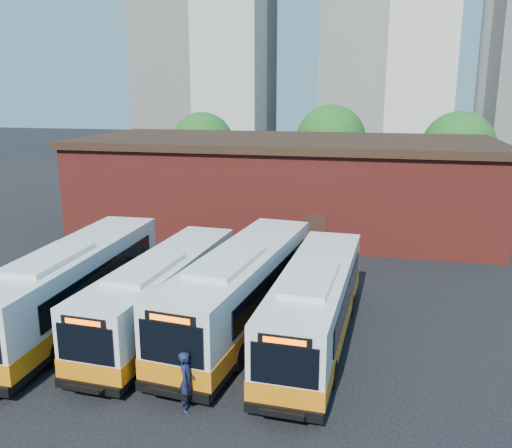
% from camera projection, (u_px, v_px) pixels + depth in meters
% --- Properties ---
extents(ground, '(220.00, 220.00, 0.00)m').
position_uv_depth(ground, '(192.00, 354.00, 20.34)').
color(ground, black).
extents(bus_west, '(2.85, 12.68, 3.44)m').
position_uv_depth(bus_west, '(72.00, 288.00, 22.70)').
color(bus_west, silver).
rests_on(bus_west, ground).
extents(bus_midwest, '(3.05, 11.66, 3.15)m').
position_uv_depth(bus_midwest, '(163.00, 296.00, 22.23)').
color(bus_midwest, silver).
rests_on(bus_midwest, ground).
extents(bus_mideast, '(4.01, 12.81, 3.44)m').
position_uv_depth(bus_mideast, '(241.00, 292.00, 22.27)').
color(bus_mideast, silver).
rests_on(bus_mideast, ground).
extents(bus_east, '(2.93, 11.83, 3.20)m').
position_uv_depth(bus_east, '(315.00, 307.00, 20.98)').
color(bus_east, silver).
rests_on(bus_east, ground).
extents(transit_worker, '(0.53, 0.75, 1.94)m').
position_uv_depth(transit_worker, '(187.00, 381.00, 16.57)').
color(transit_worker, '#131737').
rests_on(transit_worker, ground).
extents(depot_building, '(28.60, 12.60, 6.40)m').
position_uv_depth(depot_building, '(284.00, 182.00, 38.49)').
color(depot_building, maroon).
rests_on(depot_building, ground).
extents(tree_west, '(6.00, 6.00, 7.65)m').
position_uv_depth(tree_west, '(203.00, 144.00, 51.65)').
color(tree_west, '#382314').
rests_on(tree_west, ground).
extents(tree_mid, '(6.56, 6.56, 8.36)m').
position_uv_depth(tree_mid, '(331.00, 140.00, 50.88)').
color(tree_mid, '#382314').
rests_on(tree_mid, ground).
extents(tree_east, '(6.24, 6.24, 7.96)m').
position_uv_depth(tree_east, '(458.00, 149.00, 45.75)').
color(tree_east, '#382314').
rests_on(tree_east, ground).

